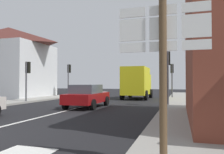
{
  "coord_description": "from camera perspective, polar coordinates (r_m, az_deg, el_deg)",
  "views": [
    {
      "loc": [
        6.21,
        -4.71,
        1.61
      ],
      "look_at": [
        2.16,
        8.57,
        1.95
      ],
      "focal_mm": 36.04,
      "sensor_mm": 36.0,
      "label": 1
    }
  ],
  "objects": [
    {
      "name": "ground_plane",
      "position": [
        16.05,
        -5.95,
        -7.15
      ],
      "size": [
        80.0,
        80.0,
        0.0
      ],
      "primitive_type": "plane",
      "color": "black"
    },
    {
      "name": "sidewalk_right",
      "position": [
        12.8,
        17.76,
        -8.24
      ],
      "size": [
        2.52,
        44.0,
        0.14
      ],
      "primitive_type": "cube",
      "color": "gray",
      "rests_on": "ground"
    },
    {
      "name": "lane_centre_stripe",
      "position": [
        12.48,
        -13.2,
        -8.74
      ],
      "size": [
        0.16,
        12.0,
        0.01
      ],
      "primitive_type": "cube",
      "color": "silver",
      "rests_on": "ground"
    },
    {
      "name": "clapboard_house_left",
      "position": [
        26.98,
        -24.79,
        3.51
      ],
      "size": [
        8.67,
        7.81,
        7.64
      ],
      "color": "silver",
      "rests_on": "ground"
    },
    {
      "name": "sedan_far",
      "position": [
        14.64,
        -6.33,
        -4.71
      ],
      "size": [
        2.06,
        4.25,
        1.47
      ],
      "color": "maroon",
      "rests_on": "ground"
    },
    {
      "name": "delivery_truck",
      "position": [
        22.13,
        6.33,
        -1.28
      ],
      "size": [
        2.5,
        5.01,
        3.05
      ],
      "color": "yellow",
      "rests_on": "ground"
    },
    {
      "name": "route_sign_post",
      "position": [
        4.24,
        12.82,
        3.98
      ],
      "size": [
        1.66,
        0.14,
        3.2
      ],
      "color": "brown",
      "rests_on": "ground"
    },
    {
      "name": "traffic_light_near_left",
      "position": [
        19.06,
        -20.65,
        1.09
      ],
      "size": [
        0.3,
        0.49,
        3.25
      ],
      "color": "#47474C",
      "rests_on": "ground"
    },
    {
      "name": "traffic_light_far_left",
      "position": [
        24.9,
        -10.89,
        1.01
      ],
      "size": [
        0.3,
        0.49,
        3.57
      ],
      "color": "#47474C",
      "rests_on": "ground"
    },
    {
      "name": "traffic_light_far_right",
      "position": [
        23.27,
        14.99,
        1.0
      ],
      "size": [
        0.3,
        0.49,
        3.46
      ],
      "color": "#47474C",
      "rests_on": "ground"
    },
    {
      "name": "traffic_light_near_right",
      "position": [
        15.54,
        14.0,
        2.77
      ],
      "size": [
        0.3,
        0.49,
        3.68
      ],
      "color": "#47474C",
      "rests_on": "ground"
    }
  ]
}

